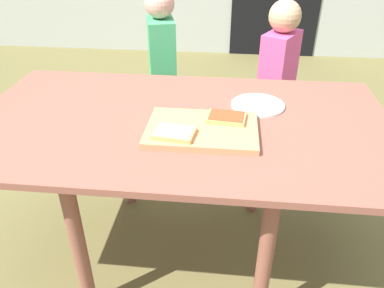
{
  "coord_description": "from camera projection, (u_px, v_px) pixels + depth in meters",
  "views": [
    {
      "loc": [
        0.17,
        -1.23,
        1.35
      ],
      "look_at": [
        0.04,
        0.0,
        0.58
      ],
      "focal_mm": 35.4,
      "sensor_mm": 36.0,
      "label": 1
    }
  ],
  "objects": [
    {
      "name": "ground_plane",
      "position": [
        183.0,
        250.0,
        1.76
      ],
      "size": [
        16.0,
        16.0,
        0.0
      ],
      "primitive_type": "plane",
      "color": "brown"
    },
    {
      "name": "dining_table",
      "position": [
        181.0,
        137.0,
        1.44
      ],
      "size": [
        1.56,
        0.87,
        0.69
      ],
      "color": "brown",
      "rests_on": "ground"
    },
    {
      "name": "cutting_board",
      "position": [
        202.0,
        130.0,
        1.32
      ],
      "size": [
        0.38,
        0.27,
        0.02
      ],
      "primitive_type": "cube",
      "color": "tan",
      "rests_on": "dining_table"
    },
    {
      "name": "pizza_slice_far_right",
      "position": [
        226.0,
        117.0,
        1.35
      ],
      "size": [
        0.14,
        0.11,
        0.02
      ],
      "color": "tan",
      "rests_on": "cutting_board"
    },
    {
      "name": "pizza_slice_near_left",
      "position": [
        175.0,
        133.0,
        1.26
      ],
      "size": [
        0.15,
        0.11,
        0.02
      ],
      "color": "tan",
      "rests_on": "cutting_board"
    },
    {
      "name": "plate_white_right",
      "position": [
        258.0,
        105.0,
        1.5
      ],
      "size": [
        0.21,
        0.21,
        0.01
      ],
      "primitive_type": "cylinder",
      "color": "white",
      "rests_on": "dining_table"
    },
    {
      "name": "child_left",
      "position": [
        162.0,
        70.0,
        2.17
      ],
      "size": [
        0.2,
        0.27,
        1.02
      ],
      "color": "#343D4B",
      "rests_on": "ground"
    },
    {
      "name": "child_right",
      "position": [
        277.0,
        76.0,
        2.13
      ],
      "size": [
        0.24,
        0.28,
        0.97
      ],
      "color": "#363E52",
      "rests_on": "ground"
    }
  ]
}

